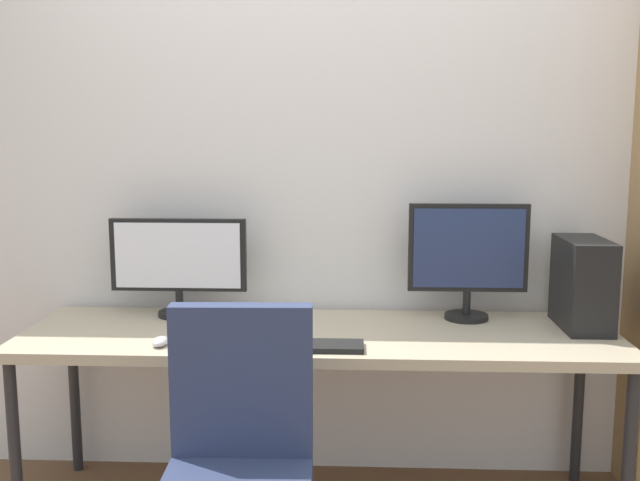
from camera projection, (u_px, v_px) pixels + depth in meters
The scene contains 7 objects.
wall_back at pixel (324, 180), 3.18m from camera, with size 4.71×0.10×2.60m.
desk at pixel (319, 343), 2.86m from camera, with size 2.31×0.68×0.74m.
monitor_left at pixel (178, 261), 3.05m from camera, with size 0.57×0.18×0.41m.
monitor_right at pixel (468, 255), 2.99m from camera, with size 0.49×0.18×0.48m.
pc_tower at pixel (583, 284), 2.88m from camera, with size 0.17×0.34×0.36m, color black.
keyboard_main at pixel (316, 346), 2.62m from camera, with size 0.34×0.13×0.02m, color black.
computer_mouse at pixel (160, 341), 2.66m from camera, with size 0.06×0.10×0.03m, color silver.
Camera 1 is at (0.13, -2.16, 1.53)m, focal length 41.08 mm.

